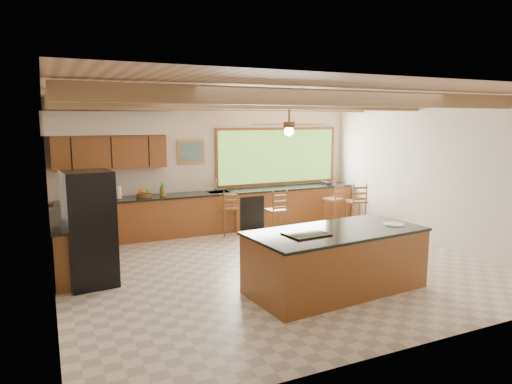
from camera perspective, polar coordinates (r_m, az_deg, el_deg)
name	(u,v)px	position (r m, az deg, el deg)	size (l,w,h in m)	color
ground	(277,266)	(8.20, 2.58, -9.24)	(7.20, 7.20, 0.00)	beige
room_shell	(252,140)	(8.31, -0.44, 6.57)	(7.27, 6.54, 3.02)	beige
counter_run	(190,217)	(10.05, -8.26, -3.17)	(7.12, 3.10, 1.24)	brown
island	(336,260)	(7.07, 9.94, -8.37)	(2.78, 1.48, 0.95)	brown
refrigerator	(90,229)	(7.51, -20.07, -4.36)	(0.77, 0.75, 1.80)	black
bar_stool_a	(231,209)	(10.20, -3.12, -2.12)	(0.46, 0.46, 1.02)	brown
bar_stool_b	(277,211)	(9.73, 2.70, -2.41)	(0.40, 0.40, 1.09)	brown
bar_stool_c	(358,202)	(10.88, 12.63, -1.26)	(0.49, 0.49, 1.13)	brown
bar_stool_d	(335,200)	(11.17, 9.85, -0.98)	(0.49, 0.49, 1.11)	brown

